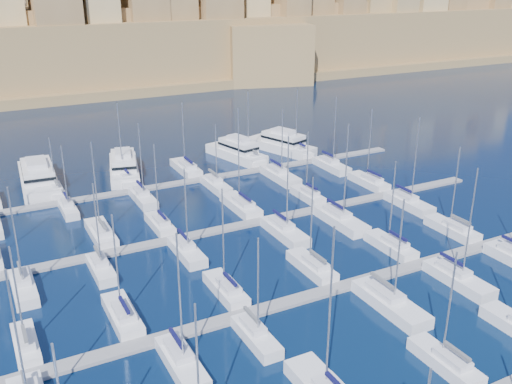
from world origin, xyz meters
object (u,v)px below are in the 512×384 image
motor_yacht_d (281,143)px  motor_yacht_a (38,176)px  motor_yacht_b (124,166)px  motor_yacht_c (237,151)px

motor_yacht_d → motor_yacht_a: bearing=178.1°
motor_yacht_a → motor_yacht_d: 49.61m
motor_yacht_a → motor_yacht_b: bearing=-5.2°
motor_yacht_b → motor_yacht_d: same height
motor_yacht_b → motor_yacht_c: size_ratio=1.12×
motor_yacht_a → motor_yacht_c: size_ratio=1.28×
motor_yacht_c → motor_yacht_d: size_ratio=0.92×
motor_yacht_b → motor_yacht_c: same height
motor_yacht_a → motor_yacht_d: same height
motor_yacht_a → motor_yacht_d: bearing=-1.9°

